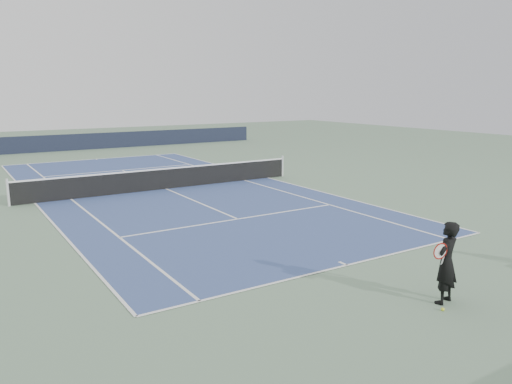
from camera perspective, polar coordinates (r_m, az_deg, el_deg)
ground at (r=22.79m, az=-10.23°, el=0.33°), size 80.00×80.00×0.00m
court_surface at (r=22.79m, az=-10.23°, el=0.34°), size 10.97×23.77×0.01m
tennis_net at (r=22.70m, az=-10.27°, el=1.58°), size 12.90×0.10×1.07m
windscreen_far at (r=39.72m, az=-20.11°, el=5.37°), size 30.00×0.25×1.20m
tennis_player at (r=11.04m, az=20.90°, el=-7.55°), size 0.83×0.61×1.74m
tennis_ball at (r=10.92m, az=20.56°, el=-12.44°), size 0.07×0.07×0.07m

